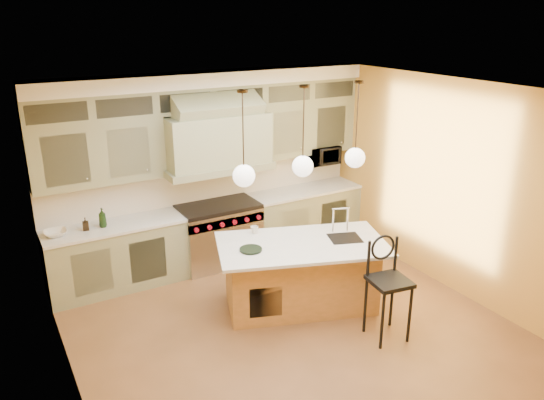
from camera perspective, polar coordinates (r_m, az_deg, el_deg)
floor at (r=6.72m, az=2.18°, el=-13.75°), size 5.00×5.00×0.00m
ceiling at (r=5.67m, az=2.57°, el=11.56°), size 5.00×5.00×0.00m
wall_back at (r=8.15m, az=-6.99°, el=3.50°), size 5.00×0.00×5.00m
wall_front at (r=4.36m, az=20.47°, el=-12.69°), size 5.00×0.00×5.00m
wall_left at (r=5.27m, az=-21.57°, el=-7.04°), size 0.00×5.00×5.00m
wall_right at (r=7.60m, az=18.58°, el=1.40°), size 0.00×5.00×5.00m
back_cabinetry at (r=7.92m, az=-6.23°, el=2.90°), size 5.00×0.77×2.90m
range at (r=8.17m, az=-5.73°, el=-3.61°), size 1.20×0.74×0.96m
kitchen_island at (r=6.99m, az=3.13°, el=-7.84°), size 2.39×1.78×1.35m
counter_stool at (r=6.39m, az=12.35°, el=-8.59°), size 0.50×0.50×1.25m
microwave at (r=8.85m, az=5.38°, el=4.85°), size 0.54×0.37×0.30m
oil_bottle_a at (r=7.49m, az=-17.78°, el=-1.82°), size 0.11×0.11×0.27m
oil_bottle_b at (r=7.47m, az=-19.42°, el=-2.45°), size 0.09×0.09×0.17m
fruit_bowl at (r=7.45m, az=-22.27°, el=-3.32°), size 0.30×0.30×0.07m
cup at (r=7.02m, az=-1.91°, el=-3.23°), size 0.11×0.11×0.10m
pendant_left at (r=6.06m, az=-3.05°, el=2.88°), size 0.26×0.26×1.11m
pendant_center at (r=6.45m, az=3.32°, el=3.89°), size 0.26×0.26×1.11m
pendant_right at (r=6.90m, az=8.93°, el=4.74°), size 0.26×0.26×1.11m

